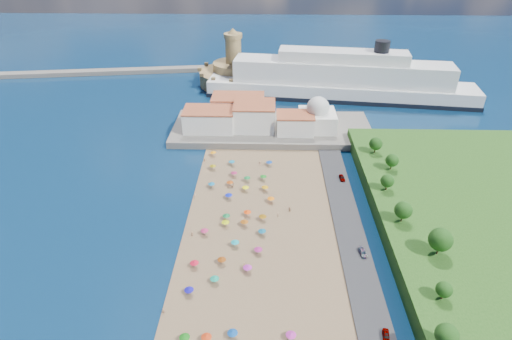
{
  "coord_description": "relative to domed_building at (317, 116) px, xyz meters",
  "views": [
    {
      "loc": [
        7.57,
        -105.18,
        85.08
      ],
      "look_at": [
        4.0,
        25.0,
        8.0
      ],
      "focal_mm": 30.0,
      "sensor_mm": 36.0,
      "label": 1
    }
  ],
  "objects": [
    {
      "name": "terrace",
      "position": [
        -20.0,
        2.0,
        -7.47
      ],
      "size": [
        90.0,
        36.0,
        3.0
      ],
      "primitive_type": "cube",
      "color": "#59544C",
      "rests_on": "ground"
    },
    {
      "name": "ground",
      "position": [
        -30.0,
        -71.0,
        -8.97
      ],
      "size": [
        700.0,
        700.0,
        0.0
      ],
      "primitive_type": "plane",
      "color": "#071938",
      "rests_on": "ground"
    },
    {
      "name": "domed_building",
      "position": [
        0.0,
        0.0,
        0.0
      ],
      "size": [
        16.0,
        16.0,
        15.0
      ],
      "color": "silver",
      "rests_on": "terrace"
    },
    {
      "name": "beach_parasols",
      "position": [
        -31.84,
        -81.94,
        -6.83
      ],
      "size": [
        30.66,
        117.08,
        2.2
      ],
      "color": "gray",
      "rests_on": "beach"
    },
    {
      "name": "fortress",
      "position": [
        -42.0,
        67.0,
        -2.29
      ],
      "size": [
        40.0,
        40.0,
        32.4
      ],
      "color": "#A78953",
      "rests_on": "ground"
    },
    {
      "name": "jetty",
      "position": [
        -42.0,
        37.0,
        -7.77
      ],
      "size": [
        18.0,
        70.0,
        2.4
      ],
      "primitive_type": "cube",
      "color": "#59544C",
      "rests_on": "ground"
    },
    {
      "name": "cruise_ship",
      "position": [
        17.01,
        46.92,
        0.33
      ],
      "size": [
        145.37,
        38.48,
        31.43
      ],
      "color": "black",
      "rests_on": "ground"
    },
    {
      "name": "parked_cars",
      "position": [
        6.0,
        -75.06,
        -7.59
      ],
      "size": [
        2.4,
        74.34,
        1.44
      ],
      "color": "gray",
      "rests_on": "promenade"
    },
    {
      "name": "hillside_trees",
      "position": [
        20.17,
        -77.09,
        1.08
      ],
      "size": [
        14.76,
        107.43,
        8.17
      ],
      "color": "#382314",
      "rests_on": "hillside"
    },
    {
      "name": "waterfront_buildings",
      "position": [
        -33.05,
        2.64,
        -1.1
      ],
      "size": [
        57.0,
        29.0,
        11.0
      ],
      "color": "silver",
      "rests_on": "terrace"
    },
    {
      "name": "breakwater",
      "position": [
        -140.0,
        82.0,
        -7.67
      ],
      "size": [
        199.03,
        34.77,
        2.6
      ],
      "primitive_type": "cube",
      "rotation": [
        0.0,
        0.0,
        0.14
      ],
      "color": "#59544C",
      "rests_on": "ground"
    },
    {
      "name": "beachgoers",
      "position": [
        -31.79,
        -64.75,
        -7.85
      ],
      "size": [
        34.8,
        101.53,
        1.87
      ],
      "color": "tan",
      "rests_on": "beach"
    }
  ]
}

